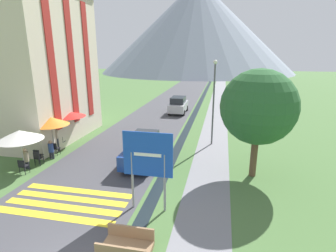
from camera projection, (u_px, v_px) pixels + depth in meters
ground_plane at (180, 119)px, 26.57m from camera, size 160.00×160.00×0.00m
road at (174, 101)px, 36.49m from camera, size 6.40×60.00×0.01m
footpath at (218, 103)px, 35.29m from camera, size 2.20×60.00×0.01m
drainage_channel at (200, 102)px, 35.76m from camera, size 0.60×60.00×0.00m
crosswalk_marking at (67, 202)px, 11.74m from camera, size 5.44×2.54×0.01m
mountain_distant at (197, 27)px, 88.67m from camera, size 64.43×64.43×29.73m
hotel_building at (37, 56)px, 19.18m from camera, size 5.98×8.80×11.68m
road_sign at (148, 160)px, 10.67m from camera, size 2.08×0.11×3.45m
footbridge at (126, 247)px, 8.75m from camera, size 1.70×1.10×0.65m
parked_car_near at (144, 148)px, 15.84m from camera, size 1.78×4.58×1.82m
parked_car_far at (178, 105)px, 29.10m from camera, size 1.81×4.01×1.82m
cafe_chair_near_left at (38, 157)px, 15.50m from camera, size 0.40×0.40×0.85m
cafe_chair_middle at (55, 148)px, 17.07m from camera, size 0.40×0.40×0.85m
cafe_chair_far_right at (61, 141)px, 18.42m from camera, size 0.40×0.40×0.85m
cafe_chair_near_right at (38, 155)px, 15.90m from camera, size 0.40×0.40×0.85m
cafe_chair_nearest at (23, 165)px, 14.38m from camera, size 0.40×0.40×0.85m
cafe_umbrella_front_white at (20, 135)px, 14.41m from camera, size 2.46×2.46×2.38m
cafe_umbrella_middle_orange at (51, 121)px, 16.86m from camera, size 2.26×2.26×2.50m
cafe_umbrella_rear_red at (69, 114)px, 19.12m from camera, size 2.42×2.42×2.37m
person_seated_near at (26, 157)px, 15.00m from camera, size 0.32×0.32×1.26m
person_seated_far at (51, 149)px, 16.43m from camera, size 0.32×0.32×1.22m
person_standing_terrace at (56, 137)px, 17.63m from camera, size 0.32×0.32×1.76m
streetlamp at (214, 97)px, 18.40m from camera, size 0.28×0.28×6.02m
tree_by_path at (258, 107)px, 13.35m from camera, size 3.90×3.90×5.77m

